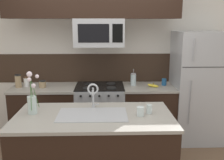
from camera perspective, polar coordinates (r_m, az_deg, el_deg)
name	(u,v)px	position (r m, az deg, el deg)	size (l,w,h in m)	color
rear_partition	(118,59)	(4.27, 1.27, 4.90)	(5.20, 0.10, 2.60)	silver
splash_band	(100,68)	(4.23, -2.77, 2.76)	(3.54, 0.01, 0.48)	#332319
back_counter_left	(46,114)	(4.21, -14.83, -7.51)	(1.02, 0.65, 0.91)	black
back_counter_right	(148,113)	(4.16, 8.17, -7.45)	(0.83, 0.65, 0.91)	black
stove_range	(100,113)	(4.10, -2.75, -7.56)	(0.76, 0.64, 0.93)	#A8AAAF
microwave	(99,33)	(3.82, -2.96, 10.73)	(0.74, 0.40, 0.41)	#A8AAAF
refrigerator	(198,87)	(4.26, 18.99, -1.51)	(0.80, 0.74, 1.77)	#A8AAAF
storage_jar_tall	(18,81)	(4.15, -20.64, -0.21)	(0.09, 0.09, 0.21)	#997F5B
storage_jar_medium	(26,82)	(4.17, -18.97, -0.38)	(0.08, 0.08, 0.15)	silver
storage_jar_short	(42,84)	(4.04, -15.61, -0.89)	(0.11, 0.11, 0.11)	#997F5B
banana_bunch	(153,86)	(3.97, 9.42, -1.29)	(0.19, 0.12, 0.08)	yellow
french_press	(133,79)	(4.03, 4.90, 0.16)	(0.09, 0.09, 0.27)	silver
coffee_tin	(164,82)	(4.11, 11.81, -0.44)	(0.08, 0.08, 0.11)	#1E5184
island_counter	(94,152)	(2.97, -4.06, -16.18)	(1.74, 0.88, 0.91)	black
kitchen_sink	(92,121)	(2.80, -4.48, -9.28)	(0.76, 0.44, 0.16)	#ADAFB5
sink_faucet	(93,92)	(2.92, -4.36, -2.80)	(0.14, 0.14, 0.31)	#B7BABF
drinking_glass	(140,111)	(2.74, 6.51, -7.14)	(0.08, 0.08, 0.10)	silver
spare_glass	(149,109)	(2.82, 8.52, -6.59)	(0.06, 0.06, 0.10)	silver
flower_vase	(32,102)	(2.90, -17.78, -4.71)	(0.14, 0.15, 0.48)	silver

